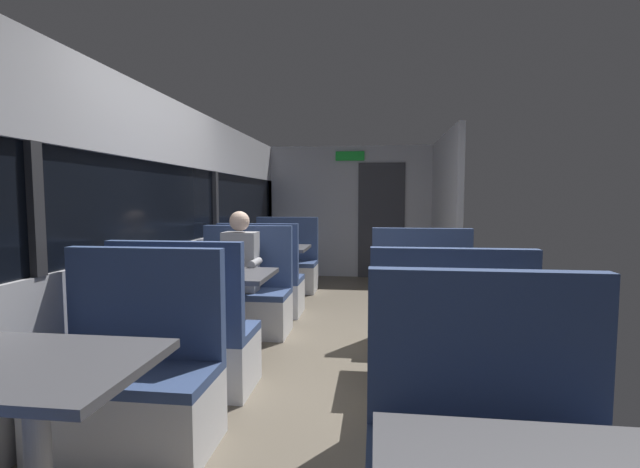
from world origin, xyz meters
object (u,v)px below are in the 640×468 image
(dining_table_near_window, at_px, (35,386))
(dining_table_rear_aisle, at_px, (433,295))
(dining_table_mid_window, at_px, (220,284))
(bench_far_window_facing_end, at_px, (262,287))
(bench_far_window_facing_entry, at_px, (285,269))
(dining_table_far_window, at_px, (275,254))
(seated_passenger, at_px, (241,282))
(bench_near_window_facing_entry, at_px, (132,388))
(bench_rear_aisle_facing_entry, at_px, (422,311))
(bench_rear_aisle_facing_end, at_px, (446,367))
(bench_mid_window_facing_end, at_px, (187,345))
(bench_mid_window_facing_entry, at_px, (244,301))
(coffee_cup_primary, at_px, (288,242))

(dining_table_near_window, height_order, dining_table_rear_aisle, same)
(dining_table_near_window, relative_size, dining_table_mid_window, 1.00)
(bench_far_window_facing_end, bearing_deg, bench_far_window_facing_entry, 90.00)
(dining_table_far_window, bearing_deg, seated_passenger, -90.00)
(bench_near_window_facing_entry, xyz_separation_m, bench_rear_aisle_facing_entry, (1.79, 1.93, 0.00))
(bench_near_window_facing_entry, height_order, bench_rear_aisle_facing_end, same)
(bench_mid_window_facing_end, distance_m, bench_rear_aisle_facing_end, 1.80)
(bench_mid_window_facing_entry, distance_m, dining_table_rear_aisle, 2.03)
(bench_near_window_facing_entry, relative_size, coffee_cup_primary, 12.22)
(bench_rear_aisle_facing_end, bearing_deg, coffee_cup_primary, 117.22)
(dining_table_near_window, height_order, bench_far_window_facing_end, bench_far_window_facing_end)
(bench_far_window_facing_entry, bearing_deg, dining_table_far_window, -90.00)
(dining_table_mid_window, xyz_separation_m, bench_rear_aisle_facing_end, (1.79, -0.90, -0.31))
(bench_rear_aisle_facing_entry, bearing_deg, dining_table_mid_window, -164.41)
(dining_table_mid_window, bearing_deg, bench_far_window_facing_end, 90.00)
(bench_near_window_facing_entry, height_order, dining_table_rear_aisle, bench_near_window_facing_entry)
(dining_table_near_window, bearing_deg, bench_mid_window_facing_entry, 90.00)
(dining_table_mid_window, bearing_deg, dining_table_far_window, 90.00)
(bench_mid_window_facing_entry, height_order, dining_table_rear_aisle, bench_mid_window_facing_entry)
(coffee_cup_primary, bearing_deg, bench_near_window_facing_entry, -92.23)
(seated_passenger, bearing_deg, bench_mid_window_facing_end, -90.00)
(dining_table_far_window, relative_size, bench_rear_aisle_facing_end, 0.82)
(dining_table_rear_aisle, height_order, coffee_cup_primary, coffee_cup_primary)
(bench_near_window_facing_entry, xyz_separation_m, dining_table_far_window, (0.00, 3.56, 0.31))
(dining_table_near_window, bearing_deg, dining_table_far_window, 90.00)
(bench_near_window_facing_entry, relative_size, bench_mid_window_facing_entry, 1.00)
(dining_table_far_window, bearing_deg, bench_far_window_facing_entry, 90.00)
(bench_far_window_facing_entry, bearing_deg, bench_mid_window_facing_entry, -90.00)
(bench_rear_aisle_facing_entry, bearing_deg, coffee_cup_primary, 132.43)
(bench_far_window_facing_end, bearing_deg, bench_mid_window_facing_entry, -90.00)
(dining_table_rear_aisle, bearing_deg, bench_far_window_facing_end, 137.71)
(dining_table_far_window, xyz_separation_m, bench_far_window_facing_entry, (0.00, 0.70, -0.31))
(dining_table_rear_aisle, bearing_deg, dining_table_near_window, -132.88)
(dining_table_far_window, xyz_separation_m, bench_rear_aisle_facing_end, (1.79, -3.03, -0.31))
(bench_rear_aisle_facing_entry, bearing_deg, bench_mid_window_facing_entry, 173.62)
(dining_table_far_window, bearing_deg, bench_rear_aisle_facing_end, -59.40)
(dining_table_mid_window, xyz_separation_m, bench_mid_window_facing_entry, (0.00, 0.70, -0.31))
(dining_table_mid_window, distance_m, bench_far_window_facing_end, 1.46)
(seated_passenger, bearing_deg, dining_table_far_window, 90.00)
(dining_table_far_window, xyz_separation_m, bench_rear_aisle_facing_entry, (1.79, -1.63, -0.31))
(dining_table_rear_aisle, bearing_deg, bench_far_window_facing_entry, 120.60)
(bench_far_window_facing_end, distance_m, coffee_cup_primary, 0.99)
(bench_far_window_facing_entry, distance_m, bench_rear_aisle_facing_end, 4.13)
(bench_mid_window_facing_end, xyz_separation_m, bench_mid_window_facing_entry, (0.00, 1.40, 0.00))
(dining_table_rear_aisle, bearing_deg, dining_table_far_window, 127.56)
(dining_table_near_window, distance_m, seated_passenger, 2.76)
(dining_table_mid_window, height_order, bench_rear_aisle_facing_entry, bench_rear_aisle_facing_entry)
(bench_mid_window_facing_end, height_order, bench_far_window_facing_entry, same)
(dining_table_far_window, xyz_separation_m, bench_far_window_facing_end, (0.00, -0.70, -0.31))
(dining_table_near_window, height_order, dining_table_far_window, same)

